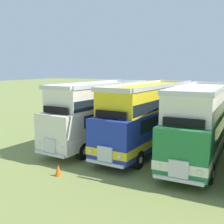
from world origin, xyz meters
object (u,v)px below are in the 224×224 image
Objects in this scene: bus_first_in_row at (101,112)px; bus_third_in_row at (201,121)px; bus_second_in_row at (150,114)px; cone_near_end at (58,170)px.

bus_first_in_row is 0.98× the size of bus_third_in_row.
bus_second_in_row is 19.20× the size of cone_near_end.
bus_first_in_row is at bearing -169.00° from bus_second_in_row.
bus_second_in_row is 7.82m from cone_near_end.
bus_second_in_row is 1.07× the size of bus_third_in_row.
bus_first_in_row is 0.91× the size of bus_second_in_row.
cone_near_end is (1.34, -6.52, -2.06)m from bus_first_in_row.
bus_third_in_row is at bearing -11.33° from bus_second_in_row.
bus_first_in_row reaches higher than cone_near_end.
bus_second_in_row reaches higher than cone_near_end.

